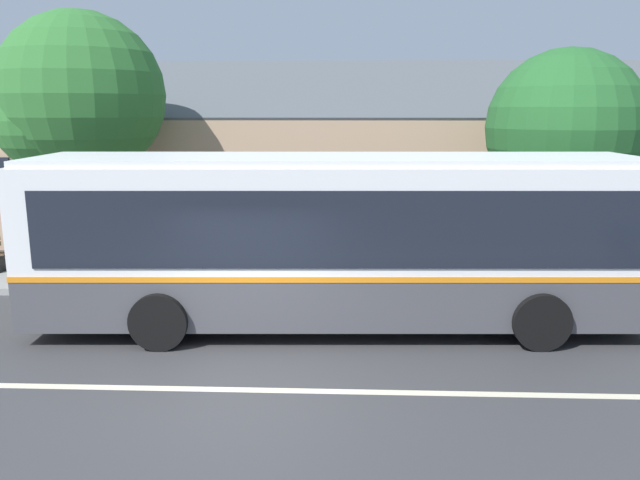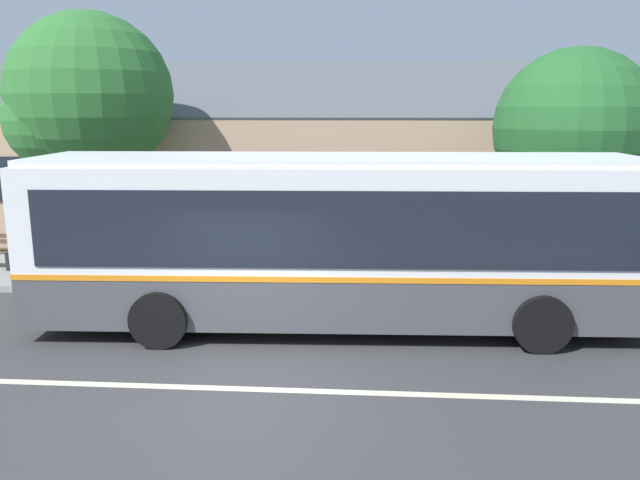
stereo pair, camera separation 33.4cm
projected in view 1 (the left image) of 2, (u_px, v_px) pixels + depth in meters
The scene contains 9 objects.
ground_plane at pixel (240, 390), 9.15m from camera, with size 300.00×300.00×0.00m, color #38383A.
sidewalk_far at pixel (281, 277), 15.00m from camera, with size 60.00×3.00×0.15m, color gray.
lane_divider_stripe at pixel (240, 390), 9.15m from camera, with size 60.00×0.16×0.01m, color beige.
community_building at pixel (302, 168), 22.08m from camera, with size 25.02×9.51×6.69m.
transit_bus at pixel (338, 236), 11.58m from camera, with size 11.31×3.08×3.21m.
bench_down_street at pixel (159, 260), 14.63m from camera, with size 1.75×0.51×0.94m.
street_tree_primary at pixel (563, 134), 15.00m from camera, with size 3.79×3.79×5.49m.
street_tree_secondary at pixel (75, 100), 15.60m from camera, with size 4.13×4.13×6.45m.
bus_stop_sign at pixel (623, 223), 13.40m from camera, with size 0.36×0.07×2.40m.
Camera 1 is at (1.51, -8.45, 4.04)m, focal length 35.00 mm.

